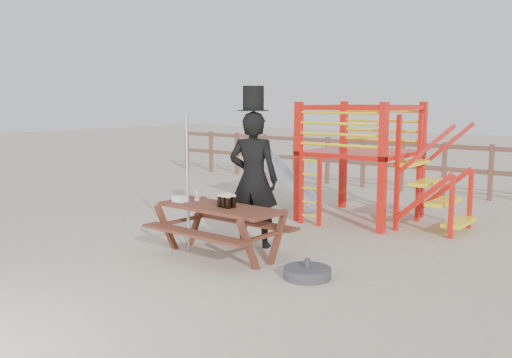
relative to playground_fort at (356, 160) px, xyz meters
name	(u,v)px	position (x,y,z in m)	size (l,w,h in m)	color
ground	(218,261)	(-0.12, -3.58, -1.07)	(60.00, 60.00, 0.00)	#C1B496
back_fence	(423,162)	(-0.12, 3.42, -0.34)	(15.09, 0.09, 1.20)	brown
playground_fort	(356,160)	(0.00, 0.00, 0.00)	(4.71, 1.84, 2.10)	red
picnic_table	(220,225)	(-0.27, -3.37, -0.63)	(1.85, 1.31, 0.70)	maroon
man_with_hat	(253,176)	(-0.24, -2.67, -0.03)	(0.85, 0.71, 2.33)	black
metal_pole	(188,183)	(-0.84, -3.41, -0.11)	(0.04, 0.04, 1.93)	#B2B2B7
parasol_base	(307,273)	(1.21, -3.47, -1.00)	(0.58, 0.58, 0.24)	#37373C
paper_bag	(180,199)	(-0.94, -3.48, -0.33)	(0.18, 0.14, 0.08)	white
stout_pints	(227,201)	(-0.16, -3.36, -0.29)	(0.24, 0.26, 0.17)	black
empty_glasses	(191,195)	(-0.92, -3.26, -0.30)	(0.26, 0.11, 0.15)	silver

